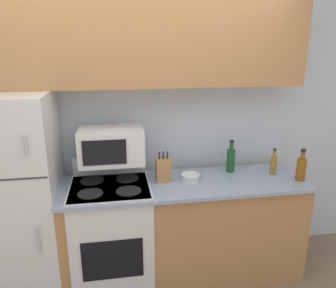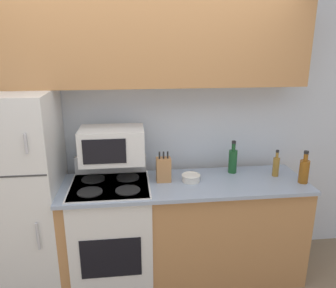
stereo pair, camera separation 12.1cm
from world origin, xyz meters
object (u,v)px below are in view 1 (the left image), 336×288
at_px(refrigerator, 17,199).
at_px(stove, 112,235).
at_px(bottle_whiskey, 301,168).
at_px(bottle_wine_green, 231,159).
at_px(bottle_vinegar, 273,164).
at_px(knife_block, 163,170).
at_px(bowl, 191,177).
at_px(microwave, 111,146).

distance_m(refrigerator, stove, 0.83).
distance_m(stove, bottle_whiskey, 1.72).
bearing_deg(bottle_wine_green, bottle_whiskey, -29.32).
xyz_separation_m(stove, bottle_vinegar, (1.45, 0.05, 0.54)).
relative_size(knife_block, bowl, 1.66).
relative_size(bottle_whiskey, bottle_vinegar, 1.17).
relative_size(refrigerator, knife_block, 6.43).
bearing_deg(stove, microwave, 76.01).
bearing_deg(bottle_wine_green, refrigerator, -176.33).
height_order(bottle_whiskey, bottle_wine_green, bottle_wine_green).
height_order(bottle_whiskey, bottle_vinegar, bottle_whiskey).
bearing_deg(bottle_wine_green, bowl, -159.01).
bearing_deg(bowl, microwave, 171.32).
bearing_deg(knife_block, bottle_wine_green, 11.03).
relative_size(bottle_whiskey, bottle_wine_green, 0.93).
height_order(knife_block, bottle_wine_green, bottle_wine_green).
bearing_deg(knife_block, stove, -174.11).
relative_size(refrigerator, bottle_vinegar, 7.17).
xyz_separation_m(microwave, bottle_vinegar, (1.42, -0.07, -0.22)).
bearing_deg(refrigerator, bottle_vinegar, -0.19).
bearing_deg(knife_block, bottle_whiskey, -8.22).
relative_size(microwave, bottle_vinegar, 2.20).
height_order(microwave, knife_block, microwave).
bearing_deg(stove, bottle_whiskey, -4.31).
bearing_deg(bottle_vinegar, bottle_wine_green, 160.58).
height_order(stove, microwave, microwave).
bearing_deg(bottle_whiskey, knife_block, 171.78).
xyz_separation_m(stove, bowl, (0.68, 0.01, 0.48)).
xyz_separation_m(bowl, bottle_whiskey, (0.94, -0.14, 0.08)).
xyz_separation_m(stove, bottle_whiskey, (1.62, -0.12, 0.56)).
relative_size(bowl, bottle_vinegar, 0.67).
distance_m(refrigerator, bottle_whiskey, 2.38).
xyz_separation_m(knife_block, bottle_whiskey, (1.17, -0.17, 0.00)).
distance_m(bottle_whiskey, bottle_wine_green, 0.60).
bearing_deg(bowl, bottle_whiskey, -8.26).
distance_m(refrigerator, bowl, 1.43).
height_order(refrigerator, bottle_wine_green, refrigerator).
relative_size(stove, bottle_vinegar, 4.62).
xyz_separation_m(bottle_whiskey, bottle_wine_green, (-0.52, 0.29, 0.01)).
xyz_separation_m(refrigerator, microwave, (0.77, 0.06, 0.40)).
relative_size(refrigerator, bottle_whiskey, 6.14).
xyz_separation_m(microwave, bottle_wine_green, (1.07, 0.06, -0.20)).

